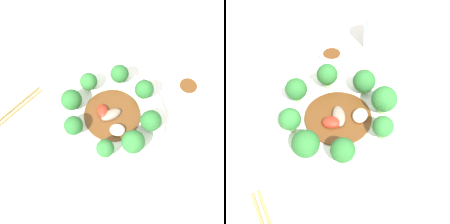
{
  "view_description": "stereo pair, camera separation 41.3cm",
  "coord_description": "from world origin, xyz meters",
  "views": [
    {
      "loc": [
        0.18,
        0.28,
        1.37
      ],
      "look_at": [
        0.03,
        0.04,
        0.76
      ],
      "focal_mm": 42.0,
      "sensor_mm": 36.0,
      "label": 1
    },
    {
      "loc": [
        0.38,
        -0.04,
        1.19
      ],
      "look_at": [
        0.03,
        0.04,
        0.76
      ],
      "focal_mm": 42.0,
      "sensor_mm": 36.0,
      "label": 2
    }
  ],
  "objects": [
    {
      "name": "broccoli_west",
      "position": [
        -0.07,
        0.04,
        0.78
      ],
      "size": [
        0.05,
        0.05,
        0.06
      ],
      "color": "#89B76B",
      "rests_on": "plate"
    },
    {
      "name": "table",
      "position": [
        0.0,
        0.0,
        0.36
      ],
      "size": [
        1.12,
        0.66,
        0.72
      ],
      "color": "silver",
      "rests_on": "ground_plane"
    },
    {
      "name": "broccoli_southwest",
      "position": [
        -0.05,
        -0.04,
        0.77
      ],
      "size": [
        0.05,
        0.05,
        0.06
      ],
      "color": "#70A356",
      "rests_on": "plate"
    },
    {
      "name": "broccoli_south",
      "position": [
        0.04,
        -0.06,
        0.77
      ],
      "size": [
        0.05,
        0.05,
        0.06
      ],
      "color": "#70A356",
      "rests_on": "plate"
    },
    {
      "name": "broccoli_southeast",
      "position": [
        0.1,
        -0.04,
        0.77
      ],
      "size": [
        0.05,
        0.05,
        0.06
      ],
      "color": "#89B76B",
      "rests_on": "plate"
    },
    {
      "name": "broccoli_east",
      "position": [
        0.13,
        0.03,
        0.77
      ],
      "size": [
        0.05,
        0.05,
        0.06
      ],
      "color": "#70A356",
      "rests_on": "plate"
    },
    {
      "name": "broccoli_northeast",
      "position": [
        0.1,
        0.12,
        0.77
      ],
      "size": [
        0.04,
        0.04,
        0.06
      ],
      "color": "#70A356",
      "rests_on": "plate"
    },
    {
      "name": "broccoli_northwest",
      "position": [
        -0.04,
        0.12,
        0.77
      ],
      "size": [
        0.05,
        0.05,
        0.06
      ],
      "color": "#89B76B",
      "rests_on": "plate"
    },
    {
      "name": "plate",
      "position": [
        0.03,
        0.04,
        0.73
      ],
      "size": [
        0.28,
        0.28,
        0.02
      ],
      "color": "white",
      "rests_on": "table"
    },
    {
      "name": "chopsticks",
      "position": [
        0.26,
        -0.12,
        0.72
      ],
      "size": [
        0.23,
        0.08,
        0.01
      ],
      "color": "#AD7F4C",
      "rests_on": "table"
    },
    {
      "name": "ground_plane",
      "position": [
        0.0,
        0.0,
        0.0
      ],
      "size": [
        8.0,
        8.0,
        0.0
      ],
      "primitive_type": "plane",
      "color": "#B7B2A8"
    },
    {
      "name": "broccoli_north",
      "position": [
        0.03,
        0.14,
        0.78
      ],
      "size": [
        0.06,
        0.06,
        0.07
      ],
      "color": "#89B76B",
      "rests_on": "plate"
    },
    {
      "name": "stirfry_center",
      "position": [
        0.03,
        0.04,
        0.74
      ],
      "size": [
        0.15,
        0.15,
        0.02
      ],
      "color": "#5B3314",
      "rests_on": "plate"
    },
    {
      "name": "sauce_dish",
      "position": [
        -0.2,
        0.08,
        0.72
      ],
      "size": [
        0.07,
        0.07,
        0.02
      ],
      "color": "white",
      "rests_on": "table"
    }
  ]
}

